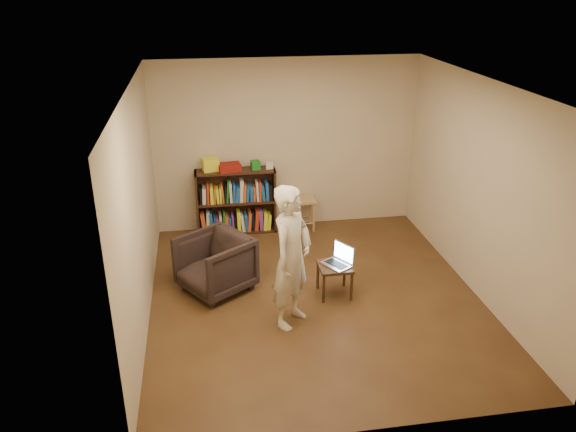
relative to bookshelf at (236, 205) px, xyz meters
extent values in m
plane|color=#402614|center=(0.80, -2.09, -0.44)|extent=(4.50, 4.50, 0.00)
plane|color=silver|center=(0.80, -2.09, 2.16)|extent=(4.50, 4.50, 0.00)
plane|color=#B8AA8B|center=(0.80, 0.16, 0.86)|extent=(4.00, 0.00, 4.00)
plane|color=#B8AA8B|center=(-1.20, -2.09, 0.86)|extent=(0.00, 4.50, 4.50)
plane|color=#B8AA8B|center=(2.80, -2.09, 0.86)|extent=(0.00, 4.50, 4.50)
cube|color=black|center=(-0.58, -0.01, 0.06)|extent=(0.03, 0.30, 1.00)
cube|color=black|center=(0.59, -0.01, 0.06)|extent=(0.03, 0.30, 1.00)
cube|color=black|center=(0.00, 0.13, 0.06)|extent=(1.20, 0.02, 1.00)
cube|color=black|center=(0.00, -0.01, -0.42)|extent=(1.20, 0.30, 0.03)
cube|color=black|center=(0.00, -0.01, 0.06)|extent=(1.14, 0.30, 0.03)
cube|color=black|center=(0.00, -0.01, 0.55)|extent=(1.20, 0.30, 0.03)
cube|color=yellow|center=(-0.35, 0.01, 0.66)|extent=(0.26, 0.20, 0.19)
cube|color=maroon|center=(-0.08, -0.03, 0.61)|extent=(0.35, 0.28, 0.11)
cube|color=#1E7320|center=(0.31, -0.01, 0.63)|extent=(0.15, 0.15, 0.13)
cube|color=silver|center=(0.52, -0.01, 0.60)|extent=(0.11, 0.11, 0.09)
cube|color=#B17A56|center=(1.04, -0.06, 0.04)|extent=(0.34, 0.34, 0.04)
cylinder|color=#B17A56|center=(0.90, -0.20, -0.21)|extent=(0.03, 0.03, 0.46)
cylinder|color=#B17A56|center=(1.18, -0.20, -0.21)|extent=(0.03, 0.03, 0.46)
cylinder|color=#B17A56|center=(0.90, 0.07, -0.21)|extent=(0.03, 0.03, 0.46)
cylinder|color=#B17A56|center=(1.18, 0.07, -0.21)|extent=(0.03, 0.03, 0.46)
imported|color=black|center=(-0.39, -1.72, -0.08)|extent=(1.10, 1.09, 0.73)
cube|color=#301E10|center=(1.05, -2.07, -0.05)|extent=(0.40, 0.40, 0.04)
cylinder|color=#301E10|center=(0.88, -2.24, -0.25)|extent=(0.04, 0.04, 0.37)
cylinder|color=#301E10|center=(1.22, -2.24, -0.25)|extent=(0.04, 0.04, 0.37)
cylinder|color=#301E10|center=(0.88, -1.90, -0.25)|extent=(0.04, 0.04, 0.37)
cylinder|color=#301E10|center=(1.22, -1.90, -0.25)|extent=(0.04, 0.04, 0.37)
cube|color=silver|center=(1.07, -2.07, -0.02)|extent=(0.39, 0.42, 0.02)
cube|color=black|center=(1.07, -2.07, -0.01)|extent=(0.27, 0.32, 0.00)
cube|color=silver|center=(1.17, -2.01, 0.11)|extent=(0.20, 0.30, 0.24)
cube|color=#B3DAFA|center=(1.17, -2.01, 0.11)|extent=(0.17, 0.26, 0.20)
imported|color=beige|center=(0.43, -2.57, 0.39)|extent=(0.69, 0.72, 1.66)
camera|label=1|loc=(-0.48, -7.95, 3.25)|focal=35.00mm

